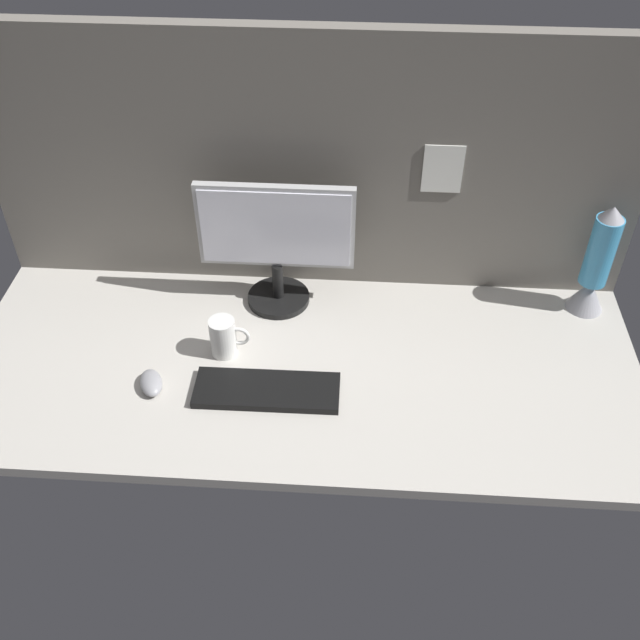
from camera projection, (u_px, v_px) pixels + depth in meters
ground_plane at (302, 364)px, 197.76cm from camera, size 180.00×80.00×3.00cm
cubicle_wall_back at (311, 165)px, 199.73cm from camera, size 180.00×5.50×75.23cm
monitor at (276, 240)px, 201.86cm from camera, size 43.12×18.00×38.00cm
keyboard at (267, 390)px, 187.23cm from camera, size 37.10×13.30×2.00cm
mouse at (151, 383)px, 188.23cm from camera, size 8.75×10.99×3.40cm
mug_ceramic_white at (224, 337)px, 195.29cm from camera, size 10.78×7.00×11.25cm
lava_lamp at (596, 268)px, 203.56cm from camera, size 10.47×10.47×34.27cm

